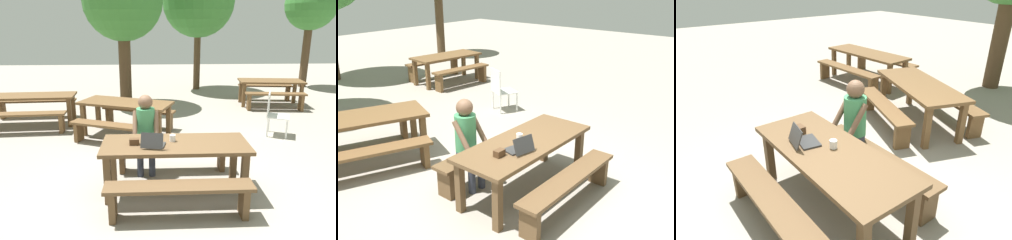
# 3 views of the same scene
# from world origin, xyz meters

# --- Properties ---
(ground_plane) EXTENTS (30.00, 30.00, 0.00)m
(ground_plane) POSITION_xyz_m (0.00, 0.00, 0.00)
(ground_plane) COLOR gray
(picnic_table_front) EXTENTS (1.98, 0.79, 0.72)m
(picnic_table_front) POSITION_xyz_m (0.00, 0.00, 0.62)
(picnic_table_front) COLOR brown
(picnic_table_front) RESTS_ON ground
(bench_near) EXTENTS (1.78, 0.30, 0.44)m
(bench_near) POSITION_xyz_m (0.00, -0.67, 0.33)
(bench_near) COLOR brown
(bench_near) RESTS_ON ground
(bench_far) EXTENTS (1.78, 0.30, 0.44)m
(bench_far) POSITION_xyz_m (0.00, 0.67, 0.33)
(bench_far) COLOR brown
(bench_far) RESTS_ON ground
(laptop) EXTENTS (0.34, 0.33, 0.21)m
(laptop) POSITION_xyz_m (-0.30, -0.14, 0.77)
(laptop) COLOR #2D2D2D
(laptop) RESTS_ON picnic_table_front
(small_pouch) EXTENTS (0.13, 0.09, 0.08)m
(small_pouch) POSITION_xyz_m (-0.55, -0.03, 0.76)
(small_pouch) COLOR #4C331E
(small_pouch) RESTS_ON picnic_table_front
(coffee_mug) EXTENTS (0.08, 0.08, 0.09)m
(coffee_mug) POSITION_xyz_m (-0.03, 0.07, 0.76)
(coffee_mug) COLOR white
(coffee_mug) RESTS_ON picnic_table_front
(person_seated) EXTENTS (0.39, 0.40, 1.24)m
(person_seated) POSITION_xyz_m (-0.41, 0.63, 0.72)
(person_seated) COLOR #333847
(person_seated) RESTS_ON ground
(picnic_table_mid) EXTENTS (2.04, 1.42, 0.72)m
(picnic_table_mid) POSITION_xyz_m (-0.86, 2.43, 0.62)
(picnic_table_mid) COLOR brown
(picnic_table_mid) RESTS_ON ground
(bench_mid_south) EXTENTS (1.68, 0.91, 0.43)m
(bench_mid_south) POSITION_xyz_m (-1.09, 1.85, 0.32)
(bench_mid_south) COLOR brown
(bench_mid_south) RESTS_ON ground
(bench_mid_north) EXTENTS (1.68, 0.91, 0.43)m
(bench_mid_north) POSITION_xyz_m (-0.62, 3.02, 0.32)
(bench_mid_north) COLOR brown
(bench_mid_north) RESTS_ON ground
(picnic_table_rear) EXTENTS (2.14, 0.82, 0.71)m
(picnic_table_rear) POSITION_xyz_m (-3.15, 3.29, 0.60)
(picnic_table_rear) COLOR brown
(picnic_table_rear) RESTS_ON ground
(bench_rear_south) EXTENTS (1.90, 0.40, 0.45)m
(bench_rear_south) POSITION_xyz_m (-3.11, 2.65, 0.34)
(bench_rear_south) COLOR brown
(bench_rear_south) RESTS_ON ground
(bench_rear_north) EXTENTS (1.90, 0.40, 0.45)m
(bench_rear_north) POSITION_xyz_m (-3.18, 3.92, 0.34)
(bench_rear_north) COLOR brown
(bench_rear_north) RESTS_ON ground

